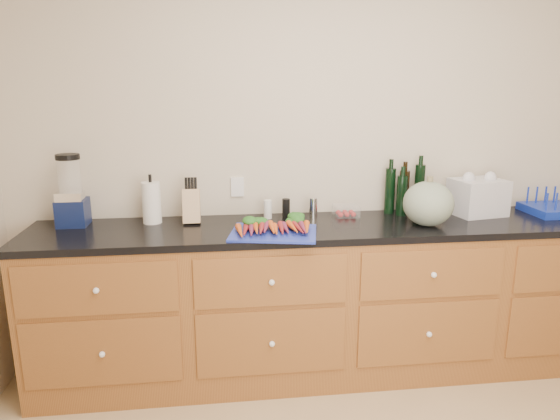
{
  "coord_description": "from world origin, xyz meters",
  "views": [
    {
      "loc": [
        -0.71,
        -1.48,
        1.72
      ],
      "look_at": [
        -0.38,
        1.2,
        1.06
      ],
      "focal_mm": 32.0,
      "sensor_mm": 36.0,
      "label": 1
    }
  ],
  "objects": [
    {
      "name": "cutting_board",
      "position": [
        -0.42,
        1.14,
        0.95
      ],
      "size": [
        0.53,
        0.44,
        0.01
      ],
      "primitive_type": "cube",
      "rotation": [
        0.0,
        0.0,
        -0.2
      ],
      "color": "#2032AA",
      "rests_on": "countertop"
    },
    {
      "name": "tomato_box",
      "position": [
        0.07,
        1.47,
        0.98
      ],
      "size": [
        0.15,
        0.12,
        0.07
      ],
      "primitive_type": "cube",
      "color": "white",
      "rests_on": "countertop"
    },
    {
      "name": "bottles",
      "position": [
        0.46,
        1.51,
        1.08
      ],
      "size": [
        0.26,
        0.13,
        0.31
      ],
      "color": "black",
      "rests_on": "countertop"
    },
    {
      "name": "grinder_pepper",
      "position": [
        -0.31,
        1.48,
        1.0
      ],
      "size": [
        0.05,
        0.05,
        0.12
      ],
      "primitive_type": "cylinder",
      "color": "black",
      "rests_on": "countertop"
    },
    {
      "name": "blender_appliance",
      "position": [
        -1.56,
        1.46,
        1.12
      ],
      "size": [
        0.17,
        0.17,
        0.42
      ],
      "color": "#0E1842",
      "rests_on": "countertop"
    },
    {
      "name": "wall_back",
      "position": [
        0.0,
        1.62,
        1.3
      ],
      "size": [
        4.1,
        0.05,
        2.6
      ],
      "primitive_type": "cube",
      "color": "beige",
      "rests_on": "ground"
    },
    {
      "name": "paper_towel",
      "position": [
        -1.11,
        1.46,
        1.06
      ],
      "size": [
        0.11,
        0.11,
        0.25
      ],
      "primitive_type": "cylinder",
      "color": "white",
      "rests_on": "countertop"
    },
    {
      "name": "cabinets",
      "position": [
        0.0,
        1.3,
        0.45
      ],
      "size": [
        3.6,
        0.64,
        0.9
      ],
      "color": "brown",
      "rests_on": "ground"
    },
    {
      "name": "dish_rack",
      "position": [
        1.44,
        1.38,
        0.98
      ],
      "size": [
        0.39,
        0.31,
        0.16
      ],
      "color": "#122AA0",
      "rests_on": "countertop"
    },
    {
      "name": "grinder_salt",
      "position": [
        -0.42,
        1.48,
        1.0
      ],
      "size": [
        0.05,
        0.05,
        0.12
      ],
      "primitive_type": "cylinder",
      "color": "white",
      "rests_on": "countertop"
    },
    {
      "name": "knife_block",
      "position": [
        -0.88,
        1.44,
        1.04
      ],
      "size": [
        0.1,
        0.1,
        0.2
      ],
      "primitive_type": "cube",
      "color": "tan",
      "rests_on": "countertop"
    },
    {
      "name": "grocery_bag",
      "position": [
        0.91,
        1.42,
        1.05
      ],
      "size": [
        0.35,
        0.3,
        0.22
      ],
      "primitive_type": null,
      "rotation": [
        0.0,
        0.0,
        0.18
      ],
      "color": "silver",
      "rests_on": "countertop"
    },
    {
      "name": "squash",
      "position": [
        0.49,
        1.21,
        1.07
      ],
      "size": [
        0.29,
        0.29,
        0.26
      ],
      "primitive_type": "ellipsoid",
      "color": "slate",
      "rests_on": "countertop"
    },
    {
      "name": "carrots",
      "position": [
        -0.42,
        1.17,
        0.97
      ],
      "size": [
        0.41,
        0.28,
        0.05
      ],
      "color": "#DF571A",
      "rests_on": "cutting_board"
    },
    {
      "name": "countertop",
      "position": [
        0.0,
        1.3,
        0.92
      ],
      "size": [
        3.64,
        0.62,
        0.04
      ],
      "primitive_type": "cube",
      "color": "black",
      "rests_on": "cabinets"
    },
    {
      "name": "canister_chrome",
      "position": [
        -0.14,
        1.48,
        1.0
      ],
      "size": [
        0.05,
        0.05,
        0.12
      ],
      "primitive_type": "cylinder",
      "color": "silver",
      "rests_on": "countertop"
    }
  ]
}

